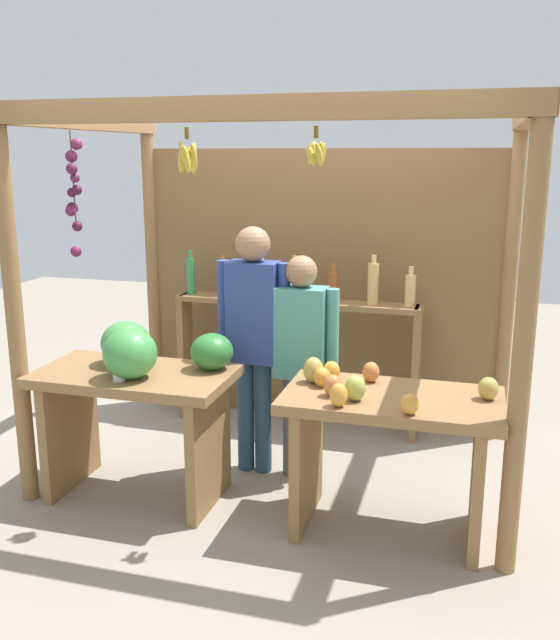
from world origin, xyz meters
name	(u,v)px	position (x,y,z in m)	size (l,w,h in m)	color
ground_plane	(287,463)	(0.00, 0.00, 0.00)	(12.00, 12.00, 0.00)	gray
market_stall	(302,258)	(-0.01, 0.40, 1.36)	(2.90, 1.90, 2.33)	olive
fruit_counter_left	(140,385)	(-0.74, -0.66, 0.71)	(1.19, 0.67, 1.09)	olive
fruit_counter_right	(387,431)	(0.75, -0.67, 0.59)	(1.17, 0.64, 0.95)	olive
bottle_shelf_unit	(297,325)	(-0.11, 0.67, 0.81)	(1.86, 0.22, 1.36)	olive
vendor_man	(254,328)	(-0.19, -0.14, 0.97)	(0.48, 0.22, 1.62)	#2A4D69
vendor_woman	(301,349)	(0.13, -0.14, 0.86)	(0.48, 0.20, 1.45)	#555F68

